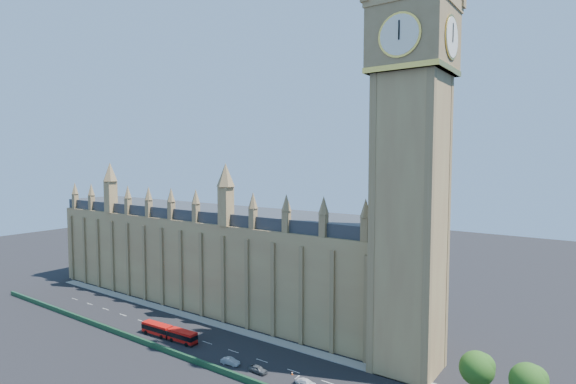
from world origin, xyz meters
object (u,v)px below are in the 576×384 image
Objects in this scene: red_bus at (169,332)px; car_grey at (258,369)px; car_silver at (230,361)px; car_white at (306,383)px.

car_grey is (27.78, -1.10, -0.77)m from red_bus.
car_grey is 6.87m from car_silver.
car_silver is 17.45m from car_white.
car_silver is (-6.85, -0.53, -0.02)m from car_grey.
red_bus is 4.06× the size of car_grey.
car_grey is 0.97× the size of car_white.
red_bus reaches higher than car_silver.
car_grey reaches higher than car_silver.
red_bus is at bearing 89.66° from car_grey.
car_grey is at bearing 94.49° from car_white.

